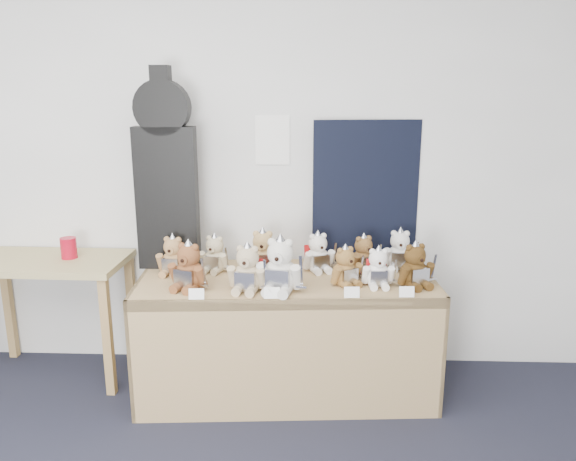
{
  "coord_description": "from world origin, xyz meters",
  "views": [
    {
      "loc": [
        0.97,
        -0.95,
        1.77
      ],
      "look_at": [
        0.85,
        2.01,
        1.01
      ],
      "focal_mm": 35.0,
      "sensor_mm": 36.0,
      "label": 1
    }
  ],
  "objects_px": {
    "teddy_front_far_left": "(189,268)",
    "red_cup": "(69,248)",
    "guitar_case": "(166,172)",
    "teddy_front_centre": "(280,267)",
    "teddy_back_centre_left": "(263,253)",
    "teddy_front_far_right": "(378,269)",
    "teddy_back_centre_right": "(318,254)",
    "teddy_front_left": "(248,270)",
    "teddy_back_end": "(400,251)",
    "side_table": "(50,279)",
    "teddy_back_far_left": "(173,257)",
    "teddy_front_end": "(415,267)",
    "display_table": "(287,307)",
    "teddy_back_left": "(215,255)",
    "teddy_front_right": "(346,268)",
    "teddy_back_right": "(364,255)"
  },
  "relations": [
    {
      "from": "teddy_front_far_left",
      "to": "red_cup",
      "type": "bearing_deg",
      "value": 174.29
    },
    {
      "from": "guitar_case",
      "to": "teddy_front_far_left",
      "type": "height_order",
      "value": "guitar_case"
    },
    {
      "from": "teddy_front_centre",
      "to": "teddy_back_centre_left",
      "type": "distance_m",
      "value": 0.35
    },
    {
      "from": "teddy_front_far_right",
      "to": "teddy_back_centre_right",
      "type": "bearing_deg",
      "value": 140.16
    },
    {
      "from": "teddy_front_left",
      "to": "teddy_back_centre_left",
      "type": "height_order",
      "value": "teddy_front_left"
    },
    {
      "from": "teddy_back_centre_left",
      "to": "teddy_back_end",
      "type": "relative_size",
      "value": 1.05
    },
    {
      "from": "teddy_front_left",
      "to": "teddy_back_centre_left",
      "type": "relative_size",
      "value": 1.02
    },
    {
      "from": "side_table",
      "to": "teddy_back_centre_right",
      "type": "height_order",
      "value": "teddy_back_centre_right"
    },
    {
      "from": "teddy_front_far_right",
      "to": "teddy_back_far_left",
      "type": "relative_size",
      "value": 0.94
    },
    {
      "from": "teddy_front_end",
      "to": "teddy_back_centre_left",
      "type": "xyz_separation_m",
      "value": [
        -0.85,
        0.22,
        0.0
      ]
    },
    {
      "from": "display_table",
      "to": "red_cup",
      "type": "bearing_deg",
      "value": 166.95
    },
    {
      "from": "teddy_front_far_right",
      "to": "teddy_back_left",
      "type": "bearing_deg",
      "value": 165.04
    },
    {
      "from": "guitar_case",
      "to": "teddy_front_far_right",
      "type": "xyz_separation_m",
      "value": [
        1.22,
        -0.29,
        -0.48
      ]
    },
    {
      "from": "teddy_front_left",
      "to": "teddy_front_end",
      "type": "height_order",
      "value": "teddy_front_left"
    },
    {
      "from": "teddy_front_left",
      "to": "teddy_front_centre",
      "type": "height_order",
      "value": "teddy_front_centre"
    },
    {
      "from": "teddy_front_right",
      "to": "side_table",
      "type": "bearing_deg",
      "value": 141.74
    },
    {
      "from": "side_table",
      "to": "teddy_back_far_left",
      "type": "height_order",
      "value": "teddy_back_far_left"
    },
    {
      "from": "teddy_back_left",
      "to": "teddy_back_far_left",
      "type": "height_order",
      "value": "teddy_back_far_left"
    },
    {
      "from": "teddy_front_left",
      "to": "guitar_case",
      "type": "bearing_deg",
      "value": 151.67
    },
    {
      "from": "display_table",
      "to": "teddy_back_centre_right",
      "type": "xyz_separation_m",
      "value": [
        0.18,
        0.2,
        0.26
      ]
    },
    {
      "from": "guitar_case",
      "to": "display_table",
      "type": "bearing_deg",
      "value": -18.13
    },
    {
      "from": "teddy_front_centre",
      "to": "teddy_back_centre_right",
      "type": "height_order",
      "value": "teddy_front_centre"
    },
    {
      "from": "guitar_case",
      "to": "teddy_front_right",
      "type": "xyz_separation_m",
      "value": [
        1.05,
        -0.28,
        -0.48
      ]
    },
    {
      "from": "teddy_front_centre",
      "to": "teddy_back_left",
      "type": "xyz_separation_m",
      "value": [
        -0.41,
        0.32,
        -0.03
      ]
    },
    {
      "from": "teddy_front_right",
      "to": "teddy_back_right",
      "type": "xyz_separation_m",
      "value": [
        0.12,
        0.23,
        0.0
      ]
    },
    {
      "from": "display_table",
      "to": "teddy_back_right",
      "type": "height_order",
      "value": "teddy_back_right"
    },
    {
      "from": "guitar_case",
      "to": "teddy_back_centre_right",
      "type": "height_order",
      "value": "guitar_case"
    },
    {
      "from": "side_table",
      "to": "guitar_case",
      "type": "bearing_deg",
      "value": 5.63
    },
    {
      "from": "teddy_front_end",
      "to": "teddy_back_centre_left",
      "type": "height_order",
      "value": "teddy_back_centre_left"
    },
    {
      "from": "side_table",
      "to": "teddy_front_end",
      "type": "height_order",
      "value": "teddy_front_end"
    },
    {
      "from": "teddy_front_far_right",
      "to": "side_table",
      "type": "bearing_deg",
      "value": 171.25
    },
    {
      "from": "display_table",
      "to": "teddy_back_end",
      "type": "bearing_deg",
      "value": 17.36
    },
    {
      "from": "display_table",
      "to": "teddy_front_end",
      "type": "xyz_separation_m",
      "value": [
        0.71,
        -0.05,
        0.26
      ]
    },
    {
      "from": "display_table",
      "to": "red_cup",
      "type": "distance_m",
      "value": 1.37
    },
    {
      "from": "teddy_front_right",
      "to": "teddy_back_far_left",
      "type": "bearing_deg",
      "value": 140.66
    },
    {
      "from": "side_table",
      "to": "teddy_back_right",
      "type": "relative_size",
      "value": 3.71
    },
    {
      "from": "teddy_front_right",
      "to": "guitar_case",
      "type": "bearing_deg",
      "value": 133.93
    },
    {
      "from": "teddy_front_right",
      "to": "teddy_back_centre_left",
      "type": "xyz_separation_m",
      "value": [
        -0.47,
        0.21,
        0.01
      ]
    },
    {
      "from": "teddy_back_left",
      "to": "teddy_back_right",
      "type": "distance_m",
      "value": 0.88
    },
    {
      "from": "guitar_case",
      "to": "teddy_back_right",
      "type": "height_order",
      "value": "guitar_case"
    },
    {
      "from": "red_cup",
      "to": "teddy_back_left",
      "type": "xyz_separation_m",
      "value": [
        0.9,
        -0.05,
        -0.02
      ]
    },
    {
      "from": "guitar_case",
      "to": "teddy_back_end",
      "type": "bearing_deg",
      "value": 1.23
    },
    {
      "from": "teddy_back_right",
      "to": "teddy_back_far_left",
      "type": "relative_size",
      "value": 0.97
    },
    {
      "from": "teddy_front_far_left",
      "to": "teddy_front_right",
      "type": "height_order",
      "value": "teddy_front_far_left"
    },
    {
      "from": "guitar_case",
      "to": "teddy_back_far_left",
      "type": "height_order",
      "value": "guitar_case"
    },
    {
      "from": "display_table",
      "to": "teddy_back_end",
      "type": "height_order",
      "value": "teddy_back_end"
    },
    {
      "from": "teddy_front_far_right",
      "to": "teddy_back_far_left",
      "type": "distance_m",
      "value": 1.18
    },
    {
      "from": "red_cup",
      "to": "teddy_front_far_right",
      "type": "distance_m",
      "value": 1.85
    },
    {
      "from": "teddy_front_centre",
      "to": "teddy_back_centre_right",
      "type": "relative_size",
      "value": 1.28
    },
    {
      "from": "teddy_front_right",
      "to": "teddy_back_right",
      "type": "distance_m",
      "value": 0.26
    }
  ]
}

